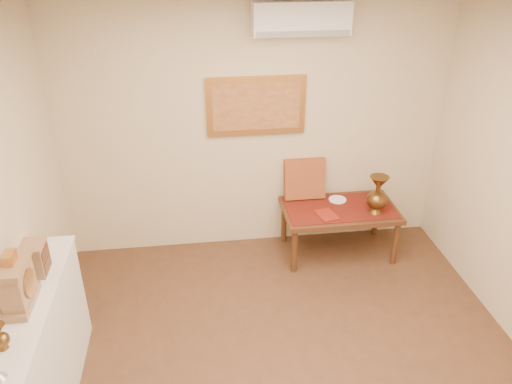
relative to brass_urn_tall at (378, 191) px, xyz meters
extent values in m
plane|color=silver|center=(-1.19, -1.74, 1.89)|extent=(4.50, 4.50, 0.00)
cube|color=beige|center=(-1.19, 0.51, 0.54)|extent=(4.00, 0.02, 2.70)
cube|color=maroon|center=(-0.34, 0.14, -0.25)|extent=(1.14, 0.59, 0.01)
cylinder|color=white|center=(-0.32, 0.30, -0.24)|extent=(0.19, 0.19, 0.01)
cube|color=maroon|center=(-0.52, 0.00, -0.24)|extent=(0.24, 0.29, 0.01)
cube|color=maroon|center=(-0.67, 0.43, -0.03)|extent=(0.44, 0.19, 0.45)
cube|color=silver|center=(-3.02, -1.74, -0.33)|extent=(0.35, 2.00, 0.95)
cube|color=silver|center=(-3.02, -1.74, 0.16)|extent=(0.37, 2.02, 0.03)
cube|color=#9F7551|center=(-3.01, -1.56, 0.20)|extent=(0.16, 0.36, 0.05)
cube|color=#9F7551|center=(-3.01, -1.56, 0.35)|extent=(0.14, 0.30, 0.25)
cylinder|color=beige|center=(-2.94, -1.56, 0.35)|extent=(0.01, 0.17, 0.17)
cylinder|color=#C6843F|center=(-2.93, -1.56, 0.35)|extent=(0.01, 0.19, 0.19)
cube|color=#9F7551|center=(-3.01, -1.56, 0.49)|extent=(0.17, 0.34, 0.04)
cube|color=#C6843F|center=(-3.01, -1.56, 0.55)|extent=(0.06, 0.11, 0.07)
cube|color=#9F7551|center=(-3.00, -1.20, 0.28)|extent=(0.15, 0.20, 0.22)
cube|color=#512D18|center=(-2.92, -1.20, 0.23)|extent=(0.01, 0.17, 0.09)
cube|color=#512D18|center=(-2.92, -1.20, 0.33)|extent=(0.01, 0.17, 0.09)
cube|color=#9F7551|center=(-3.00, -1.20, 0.41)|extent=(0.16, 0.21, 0.02)
cube|color=#512D18|center=(-0.34, 0.14, -0.28)|extent=(1.20, 0.70, 0.05)
cylinder|color=#512D18|center=(-0.88, -0.15, -0.56)|extent=(0.06, 0.06, 0.50)
cylinder|color=#512D18|center=(0.20, -0.15, -0.56)|extent=(0.06, 0.06, 0.50)
cylinder|color=#512D18|center=(-0.88, 0.43, -0.56)|extent=(0.06, 0.06, 0.50)
cylinder|color=#512D18|center=(0.20, 0.43, -0.56)|extent=(0.06, 0.06, 0.50)
cube|color=#C6843F|center=(-1.19, 0.48, 0.79)|extent=(1.00, 0.05, 0.60)
cube|color=#B2743D|center=(-1.19, 0.45, 0.79)|extent=(0.88, 0.01, 0.48)
cube|color=white|center=(-0.79, 0.38, 1.64)|extent=(0.90, 0.24, 0.30)
cube|color=gray|center=(-0.79, 0.26, 1.52)|extent=(0.86, 0.02, 0.05)
camera|label=1|loc=(-1.83, -4.29, 2.37)|focal=35.00mm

